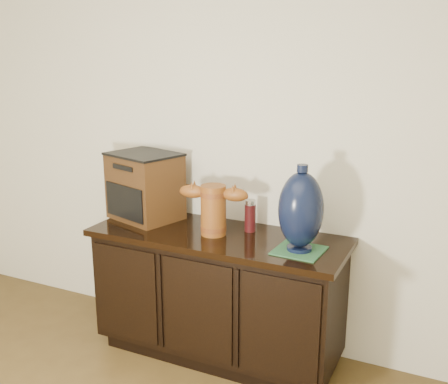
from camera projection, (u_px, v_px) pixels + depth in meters
The scene contains 6 objects.
sideboard at pixel (218, 294), 3.04m from camera, with size 1.46×0.56×0.75m.
terracotta_vessel at pixel (213, 207), 2.90m from camera, with size 0.40×0.17×0.28m.
tv_radio at pixel (145, 186), 3.18m from camera, with size 0.48×0.43×0.41m.
green_mat at pixel (299, 250), 2.69m from camera, with size 0.24×0.24×0.01m, color #285B35.
lamp_base at pixel (301, 210), 2.63m from camera, with size 0.24×0.24×0.45m.
spray_can at pixel (250, 216), 2.97m from camera, with size 0.06×0.06×0.18m.
Camera 1 is at (1.23, -0.28, 1.74)m, focal length 42.00 mm.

